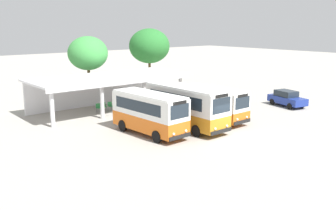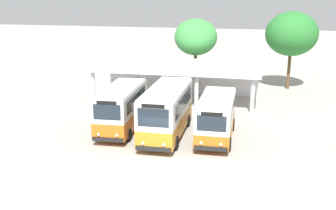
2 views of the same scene
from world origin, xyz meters
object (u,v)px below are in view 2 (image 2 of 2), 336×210
at_px(city_bus_second_in_row, 167,110).
at_px(city_bus_middle_cream, 216,116).
at_px(city_bus_nearest_orange, 121,107).
at_px(waiting_chair_end_by_column, 160,95).
at_px(waiting_chair_second_from_end, 167,95).
at_px(waiting_chair_middle_seat, 173,95).

distance_m(city_bus_second_in_row, city_bus_middle_cream, 3.40).
bearing_deg(city_bus_nearest_orange, waiting_chair_end_by_column, 86.18).
relative_size(city_bus_second_in_row, city_bus_middle_cream, 1.18).
relative_size(waiting_chair_end_by_column, waiting_chair_second_from_end, 1.00).
bearing_deg(city_bus_nearest_orange, city_bus_second_in_row, -6.95).
distance_m(city_bus_nearest_orange, waiting_chair_middle_seat, 9.20).
bearing_deg(waiting_chair_middle_seat, waiting_chair_end_by_column, 177.17).
relative_size(city_bus_middle_cream, waiting_chair_end_by_column, 7.68).
bearing_deg(waiting_chair_middle_seat, city_bus_second_in_row, -80.77).
height_order(city_bus_middle_cream, waiting_chair_middle_seat, city_bus_middle_cream).
bearing_deg(waiting_chair_end_by_column, city_bus_nearest_orange, -93.82).
xyz_separation_m(waiting_chair_end_by_column, waiting_chair_second_from_end, (0.63, 0.06, 0.00)).
distance_m(waiting_chair_end_by_column, waiting_chair_second_from_end, 0.64).
relative_size(city_bus_second_in_row, waiting_chair_end_by_column, 9.05).
bearing_deg(waiting_chair_end_by_column, city_bus_middle_cream, -56.10).
bearing_deg(city_bus_nearest_orange, waiting_chair_middle_seat, 78.20).
distance_m(city_bus_middle_cream, waiting_chair_second_from_end, 10.82).
distance_m(city_bus_middle_cream, waiting_chair_end_by_column, 11.11).
height_order(city_bus_second_in_row, waiting_chair_middle_seat, city_bus_second_in_row).
relative_size(waiting_chair_second_from_end, waiting_chair_middle_seat, 1.00).
bearing_deg(waiting_chair_second_from_end, city_bus_middle_cream, -59.07).
xyz_separation_m(city_bus_middle_cream, waiting_chair_end_by_column, (-6.17, 9.17, -1.11)).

